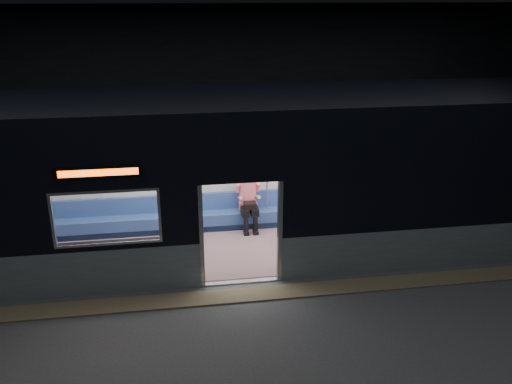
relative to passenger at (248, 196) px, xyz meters
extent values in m
cube|color=#47494C|center=(-0.49, -3.55, -0.82)|extent=(24.00, 14.00, 0.01)
cube|color=black|center=(-0.49, -3.55, 4.16)|extent=(24.00, 14.00, 0.04)
cube|color=black|center=(-0.49, 3.43, 1.68)|extent=(24.00, 0.04, 5.00)
cube|color=#8C7F59|center=(-0.49, -3.00, -0.80)|extent=(22.80, 0.50, 0.03)
cube|color=#8B9CA6|center=(4.36, -2.49, -0.37)|extent=(8.30, 0.12, 0.90)
cube|color=black|center=(4.36, -2.49, 1.23)|extent=(8.30, 0.12, 2.30)
cube|color=black|center=(-0.49, -2.49, 1.81)|extent=(1.40, 0.12, 1.15)
cube|color=#B7BABC|center=(-1.23, -2.49, 0.21)|extent=(0.08, 0.14, 2.05)
cube|color=#B7BABC|center=(0.25, -2.49, 0.21)|extent=(0.08, 0.14, 2.05)
cube|color=black|center=(-2.94, -2.57, 1.57)|extent=(1.50, 0.04, 0.18)
cube|color=#E3470A|center=(-2.94, -2.57, 1.57)|extent=(1.34, 0.03, 0.12)
cube|color=silver|center=(-0.49, 0.39, 0.78)|extent=(18.00, 0.12, 3.20)
cube|color=black|center=(-0.49, -1.05, 2.46)|extent=(18.00, 3.00, 0.15)
cube|color=#805D60|center=(-0.49, -1.05, -0.80)|extent=(17.76, 2.76, 0.04)
cube|color=silver|center=(-0.49, -1.05, 1.53)|extent=(17.76, 2.76, 0.10)
cube|color=#325692|center=(-0.49, 0.07, -0.57)|extent=(11.00, 0.48, 0.41)
cube|color=#325692|center=(-0.49, 0.26, -0.17)|extent=(11.00, 0.10, 0.40)
cube|color=#6B4E59|center=(-3.79, -2.14, -0.57)|extent=(4.40, 0.48, 0.41)
cube|color=#6B4E59|center=(2.81, -2.14, -0.57)|extent=(4.40, 0.48, 0.41)
cylinder|color=silver|center=(-1.44, -2.18, 0.35)|extent=(0.04, 0.04, 2.26)
cylinder|color=silver|center=(-1.44, 0.08, 0.35)|extent=(0.04, 0.04, 2.26)
cylinder|color=silver|center=(0.46, -2.18, 0.35)|extent=(0.04, 0.04, 2.26)
cylinder|color=silver|center=(0.46, 0.08, 0.35)|extent=(0.04, 0.04, 2.26)
cylinder|color=silver|center=(-0.49, 0.03, 1.13)|extent=(11.00, 0.03, 0.03)
cube|color=black|center=(-0.11, -0.16, -0.29)|extent=(0.18, 0.49, 0.17)
cube|color=black|center=(0.11, -0.16, -0.29)|extent=(0.18, 0.49, 0.17)
cylinder|color=black|center=(-0.11, -0.38, -0.56)|extent=(0.11, 0.11, 0.43)
cylinder|color=black|center=(0.11, -0.38, -0.56)|extent=(0.11, 0.11, 0.43)
cube|color=#EB707E|center=(0.00, 0.04, -0.26)|extent=(0.42, 0.23, 0.21)
cylinder|color=#EB707E|center=(0.00, 0.07, 0.10)|extent=(0.43, 0.43, 0.54)
sphere|color=tan|center=(0.00, 0.05, 0.48)|extent=(0.22, 0.22, 0.22)
sphere|color=black|center=(0.00, 0.10, 0.53)|extent=(0.23, 0.23, 0.23)
cube|color=black|center=(0.01, -0.24, -0.13)|extent=(0.28, 0.24, 0.14)
cube|color=white|center=(4.28, 0.31, 0.62)|extent=(0.89, 0.03, 0.58)
camera|label=1|loc=(-1.65, -11.65, 4.46)|focal=38.00mm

